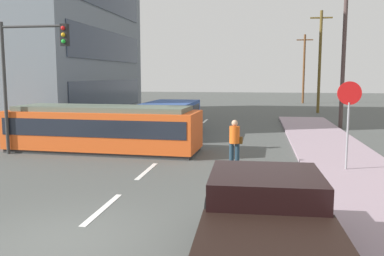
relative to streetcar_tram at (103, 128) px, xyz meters
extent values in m
plane|color=#4B4D4B|center=(2.80, 0.70, -1.00)|extent=(120.00, 120.00, 0.00)
cube|color=#A08895|center=(9.60, -3.30, -0.93)|extent=(3.20, 36.00, 0.14)
cube|color=silver|center=(2.80, -7.30, -0.99)|extent=(0.16, 2.40, 0.01)
cube|color=silver|center=(2.80, -3.30, -0.99)|extent=(0.16, 2.40, 0.01)
cube|color=silver|center=(2.80, 6.00, -0.99)|extent=(0.16, 2.40, 0.01)
cube|color=silver|center=(2.80, 12.00, -0.99)|extent=(0.16, 2.40, 0.01)
cube|color=#2D3847|center=(-3.33, 10.01, 0.92)|extent=(0.06, 12.53, 1.92)
cube|color=#2D3847|center=(-3.33, 10.01, 4.12)|extent=(0.06, 12.53, 1.92)
cube|color=#DC531D|center=(0.00, 0.00, -0.06)|extent=(8.22, 2.86, 1.58)
cube|color=#2D2D2D|center=(0.00, 0.00, -0.92)|extent=(8.06, 2.73, 0.15)
cube|color=#586455|center=(0.00, 0.00, 0.83)|extent=(7.40, 2.45, 0.20)
cube|color=#1E232D|center=(0.00, 0.00, 0.13)|extent=(7.90, 2.89, 0.70)
cube|color=#2C4B90|center=(1.73, 5.14, 0.03)|extent=(2.57, 5.71, 1.45)
cube|color=black|center=(1.69, 2.35, 0.25)|extent=(2.25, 0.15, 0.87)
cube|color=black|center=(1.73, 5.14, 0.29)|extent=(2.60, 4.86, 0.58)
cylinder|color=black|center=(1.71, 3.32, -0.55)|extent=(2.56, 0.93, 0.90)
cylinder|color=black|center=(1.75, 6.96, -0.55)|extent=(2.56, 0.93, 0.90)
cylinder|color=#1E3342|center=(5.57, -2.18, -0.57)|extent=(0.16, 0.16, 0.85)
cylinder|color=#1E3342|center=(5.77, -2.18, -0.57)|extent=(0.16, 0.16, 0.85)
cylinder|color=#E45B18|center=(5.67, -2.18, 0.15)|extent=(0.36, 0.36, 0.60)
sphere|color=tan|center=(5.67, -2.18, 0.56)|extent=(0.22, 0.22, 0.22)
cube|color=#5D3910|center=(5.89, -2.13, -0.05)|extent=(0.13, 0.21, 0.24)
cube|color=black|center=(6.64, -9.96, -0.32)|extent=(2.14, 5.05, 0.65)
cube|color=black|center=(6.63, -9.41, 0.28)|extent=(1.95, 1.95, 0.55)
cube|color=black|center=(6.68, -11.33, 0.06)|extent=(2.06, 2.30, 0.12)
cylinder|color=black|center=(5.60, -8.49, -0.60)|extent=(0.30, 0.81, 0.80)
cylinder|color=black|center=(7.60, -8.43, -0.60)|extent=(0.30, 0.81, 0.80)
cube|color=silver|center=(-2.64, 4.00, -0.48)|extent=(1.91, 4.54, 0.55)
cube|color=black|center=(-2.64, 3.85, -0.01)|extent=(1.75, 2.50, 0.40)
cylinder|color=black|center=(-3.59, 5.35, -0.68)|extent=(0.22, 0.64, 0.64)
cylinder|color=black|center=(-1.70, 5.36, -0.68)|extent=(0.22, 0.64, 0.64)
cylinder|color=black|center=(-3.57, 2.64, -0.68)|extent=(0.22, 0.64, 0.64)
cylinder|color=black|center=(-1.69, 2.65, -0.68)|extent=(0.22, 0.64, 0.64)
cylinder|color=gray|center=(9.37, -2.52, 0.24)|extent=(0.07, 0.07, 2.20)
cylinder|color=red|center=(9.37, -2.52, 1.64)|extent=(0.76, 0.04, 0.76)
cylinder|color=#333333|center=(-3.66, -1.18, 1.66)|extent=(0.14, 0.14, 5.31)
cylinder|color=#333333|center=(-2.33, -1.18, 4.11)|extent=(2.67, 0.10, 0.10)
cube|color=black|center=(-1.00, -1.18, 3.76)|extent=(0.28, 0.24, 0.84)
sphere|color=red|center=(-1.00, -1.31, 4.01)|extent=(0.16, 0.16, 0.16)
sphere|color=gold|center=(-1.00, -1.31, 3.76)|extent=(0.16, 0.16, 0.16)
sphere|color=green|center=(-1.00, -1.31, 3.51)|extent=(0.16, 0.16, 0.16)
cylinder|color=#4A3936|center=(11.44, 9.58, 3.47)|extent=(0.24, 0.24, 8.94)
cylinder|color=brown|center=(11.50, 19.88, 3.27)|extent=(0.24, 0.24, 8.53)
cube|color=brown|center=(11.50, 19.88, 6.94)|extent=(1.80, 0.12, 0.12)
cylinder|color=brown|center=(11.48, 32.01, 2.86)|extent=(0.24, 0.24, 7.72)
cube|color=brown|center=(11.48, 32.01, 6.13)|extent=(1.80, 0.12, 0.12)
camera|label=1|loc=(6.47, -16.47, 2.23)|focal=38.56mm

